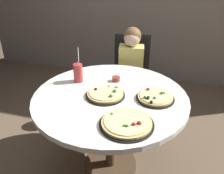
{
  "coord_description": "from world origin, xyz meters",
  "views": [
    {
      "loc": [
        0.46,
        -1.58,
        1.72
      ],
      "look_at": [
        0.0,
        0.05,
        0.8
      ],
      "focal_mm": 38.95,
      "sensor_mm": 36.0,
      "label": 1
    }
  ],
  "objects_px": {
    "dining_table": "(110,106)",
    "soda_cup": "(78,73)",
    "sauce_bowl": "(116,79)",
    "pizza_cheese": "(155,97)",
    "chair_wooden": "(131,73)",
    "pizza_pepperoni": "(127,123)",
    "pizza_veggie": "(106,94)",
    "diner_child": "(130,84)"
  },
  "relations": [
    {
      "from": "pizza_veggie",
      "to": "pizza_pepperoni",
      "type": "xyz_separation_m",
      "value": [
        0.24,
        -0.32,
        -0.0
      ]
    },
    {
      "from": "pizza_cheese",
      "to": "pizza_pepperoni",
      "type": "height_order",
      "value": "same"
    },
    {
      "from": "chair_wooden",
      "to": "pizza_veggie",
      "type": "relative_size",
      "value": 3.08
    },
    {
      "from": "pizza_veggie",
      "to": "pizza_cheese",
      "type": "distance_m",
      "value": 0.38
    },
    {
      "from": "pizza_veggie",
      "to": "sauce_bowl",
      "type": "relative_size",
      "value": 4.41
    },
    {
      "from": "chair_wooden",
      "to": "diner_child",
      "type": "bearing_deg",
      "value": -81.61
    },
    {
      "from": "dining_table",
      "to": "chair_wooden",
      "type": "relative_size",
      "value": 1.29
    },
    {
      "from": "chair_wooden",
      "to": "soda_cup",
      "type": "relative_size",
      "value": 3.1
    },
    {
      "from": "diner_child",
      "to": "pizza_pepperoni",
      "type": "relative_size",
      "value": 3.01
    },
    {
      "from": "pizza_pepperoni",
      "to": "soda_cup",
      "type": "height_order",
      "value": "soda_cup"
    },
    {
      "from": "chair_wooden",
      "to": "pizza_pepperoni",
      "type": "distance_m",
      "value": 1.29
    },
    {
      "from": "chair_wooden",
      "to": "sauce_bowl",
      "type": "xyz_separation_m",
      "value": [
        -0.01,
        -0.66,
        0.24
      ]
    },
    {
      "from": "dining_table",
      "to": "pizza_veggie",
      "type": "height_order",
      "value": "pizza_veggie"
    },
    {
      "from": "diner_child",
      "to": "pizza_cheese",
      "type": "height_order",
      "value": "diner_child"
    },
    {
      "from": "soda_cup",
      "to": "sauce_bowl",
      "type": "bearing_deg",
      "value": 16.43
    },
    {
      "from": "pizza_pepperoni",
      "to": "dining_table",
      "type": "bearing_deg",
      "value": 121.69
    },
    {
      "from": "diner_child",
      "to": "soda_cup",
      "type": "relative_size",
      "value": 3.53
    },
    {
      "from": "pizza_cheese",
      "to": "dining_table",
      "type": "bearing_deg",
      "value": -173.34
    },
    {
      "from": "soda_cup",
      "to": "pizza_veggie",
      "type": "bearing_deg",
      "value": -30.53
    },
    {
      "from": "pizza_cheese",
      "to": "diner_child",
      "type": "bearing_deg",
      "value": 115.58
    },
    {
      "from": "dining_table",
      "to": "soda_cup",
      "type": "distance_m",
      "value": 0.41
    },
    {
      "from": "dining_table",
      "to": "pizza_veggie",
      "type": "distance_m",
      "value": 0.12
    },
    {
      "from": "dining_table",
      "to": "diner_child",
      "type": "xyz_separation_m",
      "value": [
        0.01,
        0.74,
        -0.17
      ]
    },
    {
      "from": "pizza_veggie",
      "to": "sauce_bowl",
      "type": "height_order",
      "value": "pizza_veggie"
    },
    {
      "from": "diner_child",
      "to": "pizza_pepperoni",
      "type": "distance_m",
      "value": 1.13
    },
    {
      "from": "dining_table",
      "to": "chair_wooden",
      "type": "xyz_separation_m",
      "value": [
        -0.01,
        0.92,
        -0.12
      ]
    },
    {
      "from": "chair_wooden",
      "to": "pizza_veggie",
      "type": "bearing_deg",
      "value": -91.22
    },
    {
      "from": "diner_child",
      "to": "pizza_pepperoni",
      "type": "xyz_separation_m",
      "value": [
        0.2,
        -1.07,
        0.28
      ]
    },
    {
      "from": "pizza_cheese",
      "to": "soda_cup",
      "type": "bearing_deg",
      "value": 169.82
    },
    {
      "from": "chair_wooden",
      "to": "pizza_pepperoni",
      "type": "xyz_separation_m",
      "value": [
        0.22,
        -1.25,
        0.24
      ]
    },
    {
      "from": "dining_table",
      "to": "chair_wooden",
      "type": "distance_m",
      "value": 0.93
    },
    {
      "from": "diner_child",
      "to": "sauce_bowl",
      "type": "xyz_separation_m",
      "value": [
        -0.03,
        -0.48,
        0.29
      ]
    },
    {
      "from": "pizza_cheese",
      "to": "soda_cup",
      "type": "xyz_separation_m",
      "value": [
        -0.68,
        0.12,
        0.06
      ]
    },
    {
      "from": "sauce_bowl",
      "to": "soda_cup",
      "type": "bearing_deg",
      "value": -163.57
    },
    {
      "from": "pizza_veggie",
      "to": "pizza_pepperoni",
      "type": "height_order",
      "value": "same"
    },
    {
      "from": "pizza_cheese",
      "to": "pizza_pepperoni",
      "type": "bearing_deg",
      "value": -110.21
    },
    {
      "from": "sauce_bowl",
      "to": "pizza_cheese",
      "type": "bearing_deg",
      "value": -30.38
    },
    {
      "from": "dining_table",
      "to": "pizza_cheese",
      "type": "bearing_deg",
      "value": 6.66
    },
    {
      "from": "dining_table",
      "to": "soda_cup",
      "type": "height_order",
      "value": "soda_cup"
    },
    {
      "from": "dining_table",
      "to": "pizza_pepperoni",
      "type": "distance_m",
      "value": 0.41
    },
    {
      "from": "soda_cup",
      "to": "pizza_pepperoni",
      "type": "bearing_deg",
      "value": -42.56
    },
    {
      "from": "dining_table",
      "to": "sauce_bowl",
      "type": "relative_size",
      "value": 17.45
    }
  ]
}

